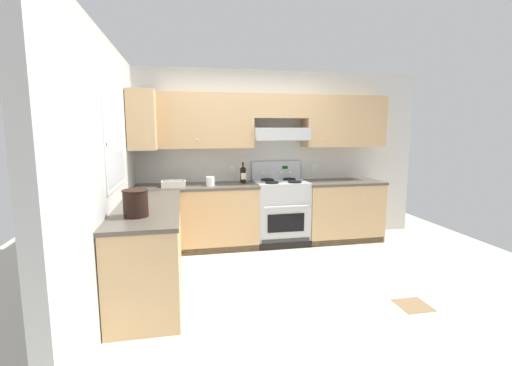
{
  "coord_description": "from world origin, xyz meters",
  "views": [
    {
      "loc": [
        -0.88,
        -3.76,
        1.68
      ],
      "look_at": [
        0.03,
        0.7,
        1.0
      ],
      "focal_mm": 25.17,
      "sensor_mm": 36.0,
      "label": 1
    }
  ],
  "objects_px": {
    "wine_bottle": "(243,174)",
    "paper_towel_roll": "(210,181)",
    "stove": "(280,211)",
    "bowl": "(174,184)",
    "bucket": "(136,203)"
  },
  "relations": [
    {
      "from": "wine_bottle",
      "to": "paper_towel_roll",
      "type": "relative_size",
      "value": 2.59
    },
    {
      "from": "stove",
      "to": "paper_towel_roll",
      "type": "relative_size",
      "value": 9.55
    },
    {
      "from": "wine_bottle",
      "to": "paper_towel_roll",
      "type": "bearing_deg",
      "value": -159.63
    },
    {
      "from": "paper_towel_roll",
      "to": "bucket",
      "type": "bearing_deg",
      "value": -115.44
    },
    {
      "from": "stove",
      "to": "paper_towel_roll",
      "type": "bearing_deg",
      "value": -174.86
    },
    {
      "from": "bowl",
      "to": "stove",
      "type": "bearing_deg",
      "value": 2.21
    },
    {
      "from": "stove",
      "to": "paper_towel_roll",
      "type": "distance_m",
      "value": 1.15
    },
    {
      "from": "paper_towel_roll",
      "to": "stove",
      "type": "bearing_deg",
      "value": 5.14
    },
    {
      "from": "bucket",
      "to": "paper_towel_roll",
      "type": "bearing_deg",
      "value": 64.56
    },
    {
      "from": "wine_bottle",
      "to": "paper_towel_roll",
      "type": "height_order",
      "value": "wine_bottle"
    },
    {
      "from": "wine_bottle",
      "to": "bucket",
      "type": "relative_size",
      "value": 1.33
    },
    {
      "from": "bowl",
      "to": "paper_towel_roll",
      "type": "distance_m",
      "value": 0.5
    },
    {
      "from": "stove",
      "to": "bowl",
      "type": "height_order",
      "value": "stove"
    },
    {
      "from": "stove",
      "to": "bowl",
      "type": "distance_m",
      "value": 1.6
    },
    {
      "from": "wine_bottle",
      "to": "bucket",
      "type": "xyz_separation_m",
      "value": [
        -1.27,
        -1.83,
        -0.0
      ]
    }
  ]
}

